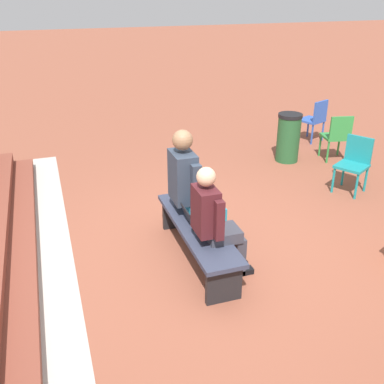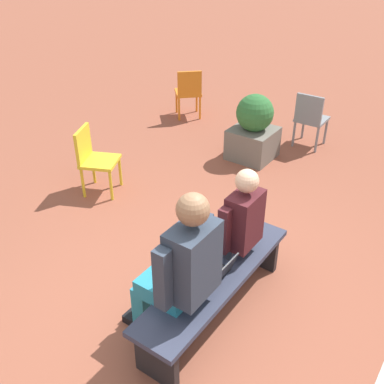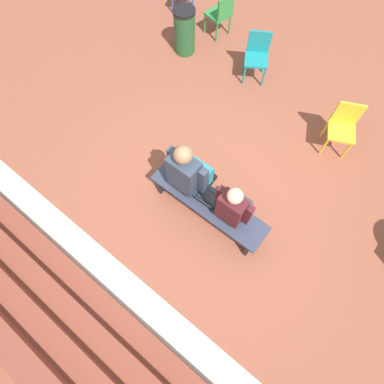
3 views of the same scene
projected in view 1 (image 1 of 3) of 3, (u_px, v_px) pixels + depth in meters
ground_plane at (195, 252)px, 5.35m from camera, size 60.00×60.00×0.00m
concrete_strip at (58, 285)px, 4.76m from camera, size 8.05×0.40×0.01m
bench at (197, 232)px, 5.07m from camera, size 1.80×0.44×0.45m
person_student at (215, 219)px, 4.63m from camera, size 0.51×0.64×1.28m
person_adult at (192, 185)px, 5.26m from camera, size 0.60×0.76×1.44m
laptop at (195, 220)px, 5.04m from camera, size 0.32×0.29×0.21m
plastic_chair_foreground at (337, 135)px, 7.92m from camera, size 0.49×0.49×0.84m
plastic_chair_far_left at (354, 161)px, 6.75m from camera, size 0.58×0.58×0.84m
plastic_chair_far_right at (315, 118)px, 8.90m from camera, size 0.55×0.55×0.84m
litter_bin at (288, 138)px, 7.93m from camera, size 0.42×0.42×0.86m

